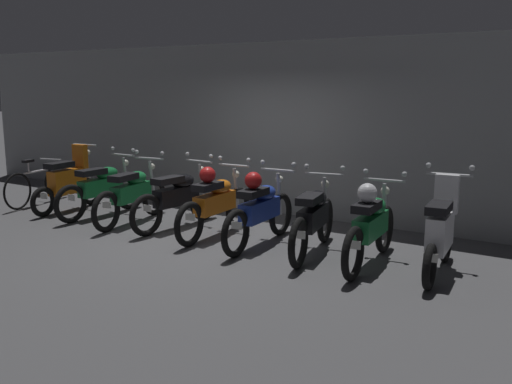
# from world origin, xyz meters

# --- Properties ---
(ground_plane) EXTENTS (80.00, 80.00, 0.00)m
(ground_plane) POSITION_xyz_m (0.00, 0.00, 0.00)
(ground_plane) COLOR #4C4C4F
(back_wall) EXTENTS (16.00, 0.30, 2.99)m
(back_wall) POSITION_xyz_m (0.00, 2.31, 1.49)
(back_wall) COLOR gray
(back_wall) RESTS_ON ground
(motorbike_slot_0) EXTENTS (0.56, 1.68, 1.18)m
(motorbike_slot_0) POSITION_xyz_m (-3.32, 0.31, 0.52)
(motorbike_slot_0) COLOR black
(motorbike_slot_0) RESTS_ON ground
(motorbike_slot_1) EXTENTS (0.59, 1.95, 1.15)m
(motorbike_slot_1) POSITION_xyz_m (-2.49, 0.33, 0.49)
(motorbike_slot_1) COLOR black
(motorbike_slot_1) RESTS_ON ground
(motorbike_slot_2) EXTENTS (0.58, 1.94, 1.15)m
(motorbike_slot_2) POSITION_xyz_m (-1.66, 0.23, 0.49)
(motorbike_slot_2) COLOR black
(motorbike_slot_2) RESTS_ON ground
(motorbike_slot_3) EXTENTS (0.59, 1.95, 1.15)m
(motorbike_slot_3) POSITION_xyz_m (-0.83, 0.39, 0.49)
(motorbike_slot_3) COLOR black
(motorbike_slot_3) RESTS_ON ground
(motorbike_slot_4) EXTENTS (0.59, 1.95, 1.15)m
(motorbike_slot_4) POSITION_xyz_m (-0.00, 0.29, 0.53)
(motorbike_slot_4) COLOR black
(motorbike_slot_4) RESTS_ON ground
(motorbike_slot_5) EXTENTS (0.59, 1.95, 1.15)m
(motorbike_slot_5) POSITION_xyz_m (0.83, 0.23, 0.53)
(motorbike_slot_5) COLOR black
(motorbike_slot_5) RESTS_ON ground
(motorbike_slot_6) EXTENTS (0.63, 1.93, 1.15)m
(motorbike_slot_6) POSITION_xyz_m (1.65, 0.27, 0.49)
(motorbike_slot_6) COLOR black
(motorbike_slot_6) RESTS_ON ground
(motorbike_slot_7) EXTENTS (0.59, 1.95, 1.15)m
(motorbike_slot_7) POSITION_xyz_m (2.49, 0.21, 0.53)
(motorbike_slot_7) COLOR black
(motorbike_slot_7) RESTS_ON ground
(motorbike_slot_8) EXTENTS (0.59, 1.68, 1.29)m
(motorbike_slot_8) POSITION_xyz_m (3.31, 0.35, 0.53)
(motorbike_slot_8) COLOR black
(motorbike_slot_8) RESTS_ON ground
(bicycle) EXTENTS (0.53, 1.70, 0.89)m
(bicycle) POSITION_xyz_m (-4.26, 0.33, 0.36)
(bicycle) COLOR black
(bicycle) RESTS_ON ground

